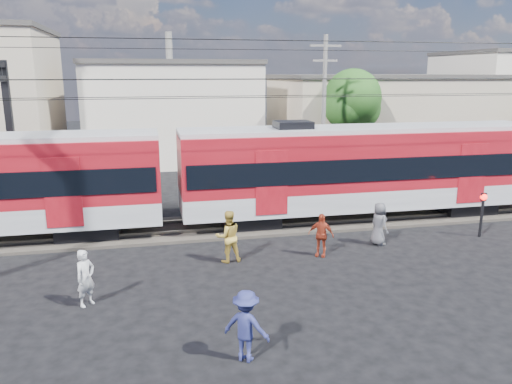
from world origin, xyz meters
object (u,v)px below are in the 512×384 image
pedestrian_a (85,278)px  pedestrian_c (246,326)px  crossing_signal (483,207)px  commuter_train (366,167)px

pedestrian_a → pedestrian_c: 5.37m
pedestrian_a → crossing_signal: crossing_signal is taller
commuter_train → pedestrian_a: 13.09m
pedestrian_c → crossing_signal: (10.92, 6.68, 0.41)m
crossing_signal → pedestrian_c: bearing=-148.5°
crossing_signal → pedestrian_a: bearing=-168.6°
pedestrian_a → crossing_signal: 15.12m
pedestrian_a → crossing_signal: bearing=-33.9°
commuter_train → pedestrian_c: 12.62m
pedestrian_c → pedestrian_a: bearing=-9.8°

